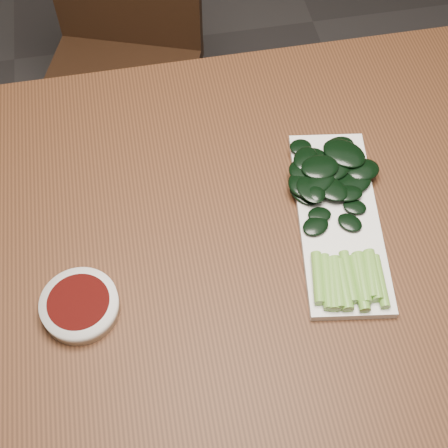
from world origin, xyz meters
TOP-DOWN VIEW (x-y plane):
  - ground at (0.00, 0.00)m, footprint 6.00×6.00m
  - table at (0.00, 0.00)m, footprint 1.40×0.80m
  - chair_far at (-0.16, 0.73)m, footprint 0.48×0.48m
  - sauce_bowl at (-0.26, -0.08)m, footprint 0.11×0.11m
  - serving_plate at (0.14, -0.00)m, footprint 0.17×0.35m
  - gai_lan at (0.14, 0.01)m, footprint 0.17×0.32m

SIDE VIEW (x-z plane):
  - ground at x=0.00m, z-range 0.00..0.00m
  - chair_far at x=-0.16m, z-range 0.04..0.93m
  - table at x=0.00m, z-range 0.30..1.05m
  - serving_plate at x=0.14m, z-range 0.75..0.76m
  - sauce_bowl at x=-0.26m, z-range 0.75..0.78m
  - gai_lan at x=0.14m, z-range 0.76..0.79m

